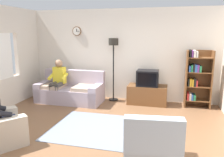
% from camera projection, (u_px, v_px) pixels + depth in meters
% --- Properties ---
extents(ground_plane, '(12.00, 12.00, 0.00)m').
position_uv_depth(ground_plane, '(94.00, 133.00, 4.61)').
color(ground_plane, brown).
extents(back_wall_assembly, '(6.20, 0.17, 2.70)m').
position_uv_depth(back_wall_assembly, '(122.00, 55.00, 6.86)').
color(back_wall_assembly, silver).
rests_on(back_wall_assembly, ground_plane).
extents(couch, '(1.92, 0.92, 0.90)m').
position_uv_depth(couch, '(71.00, 91.00, 6.69)').
color(couch, '#A899A8').
rests_on(couch, ground_plane).
extents(tv_stand, '(1.10, 0.56, 0.54)m').
position_uv_depth(tv_stand, '(147.00, 95.00, 6.49)').
color(tv_stand, brown).
rests_on(tv_stand, ground_plane).
extents(tv, '(0.60, 0.49, 0.44)m').
position_uv_depth(tv, '(148.00, 78.00, 6.37)').
color(tv, black).
rests_on(tv, tv_stand).
extents(bookshelf, '(0.68, 0.36, 1.56)m').
position_uv_depth(bookshelf, '(196.00, 78.00, 6.13)').
color(bookshelf, brown).
rests_on(bookshelf, ground_plane).
extents(floor_lamp, '(0.28, 0.28, 1.85)m').
position_uv_depth(floor_lamp, '(113.00, 52.00, 6.59)').
color(floor_lamp, black).
rests_on(floor_lamp, ground_plane).
extents(armchair_near_bookshelf, '(0.90, 0.97, 0.90)m').
position_uv_depth(armchair_near_bookshelf, '(152.00, 148.00, 3.44)').
color(armchair_near_bookshelf, '#9EADBC').
rests_on(armchair_near_bookshelf, ground_plane).
extents(area_rug, '(2.20, 1.70, 0.01)m').
position_uv_depth(area_rug, '(104.00, 129.00, 4.81)').
color(area_rug, slate).
rests_on(area_rug, ground_plane).
extents(person_on_couch, '(0.52, 0.54, 1.24)m').
position_uv_depth(person_on_couch, '(58.00, 78.00, 6.59)').
color(person_on_couch, yellow).
rests_on(person_on_couch, ground_plane).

